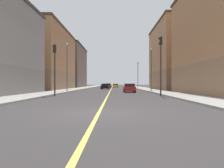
{
  "coord_description": "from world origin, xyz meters",
  "views": [
    {
      "loc": [
        0.74,
        -10.19,
        1.43
      ],
      "look_at": [
        0.27,
        34.91,
        1.26
      ],
      "focal_mm": 34.09,
      "sensor_mm": 36.0,
      "label": 1
    }
  ],
  "objects_px": {
    "building_left_mid": "(180,57)",
    "traffic_light_left_near": "(161,58)",
    "traffic_light_right_near": "(55,63)",
    "car_red": "(129,88)",
    "street_lamp_left_near": "(151,65)",
    "street_lamp_right_near": "(67,62)",
    "car_black": "(105,86)",
    "building_right_midblock": "(42,59)",
    "car_maroon": "(108,86)",
    "car_yellow": "(116,86)",
    "building_right_distant": "(67,67)",
    "street_lamp_left_far": "(138,72)",
    "car_white": "(108,85)"
  },
  "relations": [
    {
      "from": "building_left_mid",
      "to": "street_lamp_right_near",
      "type": "distance_m",
      "value": 26.13
    },
    {
      "from": "street_lamp_left_far",
      "to": "car_black",
      "type": "distance_m",
      "value": 10.12
    },
    {
      "from": "traffic_light_right_near",
      "to": "street_lamp_right_near",
      "type": "bearing_deg",
      "value": 95.22
    },
    {
      "from": "building_left_mid",
      "to": "street_lamp_left_far",
      "type": "xyz_separation_m",
      "value": [
        -8.55,
        8.2,
        -2.97
      ]
    },
    {
      "from": "traffic_light_left_near",
      "to": "car_white",
      "type": "height_order",
      "value": "traffic_light_left_near"
    },
    {
      "from": "street_lamp_right_near",
      "to": "car_white",
      "type": "xyz_separation_m",
      "value": [
        5.61,
        35.18,
        -4.17
      ]
    },
    {
      "from": "car_maroon",
      "to": "traffic_light_left_near",
      "type": "bearing_deg",
      "value": -79.24
    },
    {
      "from": "building_right_midblock",
      "to": "building_right_distant",
      "type": "distance_m",
      "value": 25.54
    },
    {
      "from": "traffic_light_right_near",
      "to": "car_red",
      "type": "height_order",
      "value": "traffic_light_right_near"
    },
    {
      "from": "street_lamp_left_near",
      "to": "street_lamp_left_far",
      "type": "relative_size",
      "value": 1.05
    },
    {
      "from": "building_right_distant",
      "to": "car_yellow",
      "type": "height_order",
      "value": "building_right_distant"
    },
    {
      "from": "building_right_distant",
      "to": "car_red",
      "type": "bearing_deg",
      "value": -64.59
    },
    {
      "from": "traffic_light_left_near",
      "to": "car_white",
      "type": "bearing_deg",
      "value": 99.08
    },
    {
      "from": "car_white",
      "to": "street_lamp_left_near",
      "type": "bearing_deg",
      "value": -76.18
    },
    {
      "from": "street_lamp_left_near",
      "to": "street_lamp_right_near",
      "type": "xyz_separation_m",
      "value": [
        -13.97,
        -1.19,
        0.31
      ]
    },
    {
      "from": "street_lamp_left_near",
      "to": "building_left_mid",
      "type": "bearing_deg",
      "value": 54.16
    },
    {
      "from": "traffic_light_right_near",
      "to": "car_black",
      "type": "xyz_separation_m",
      "value": [
        4.51,
        27.87,
        -3.09
      ]
    },
    {
      "from": "car_yellow",
      "to": "building_right_distant",
      "type": "bearing_deg",
      "value": 178.11
    },
    {
      "from": "street_lamp_left_near",
      "to": "building_right_midblock",
      "type": "bearing_deg",
      "value": 152.38
    },
    {
      "from": "street_lamp_left_far",
      "to": "car_maroon",
      "type": "height_order",
      "value": "street_lamp_left_far"
    },
    {
      "from": "traffic_light_left_near",
      "to": "street_lamp_left_near",
      "type": "distance_m",
      "value": 12.0
    },
    {
      "from": "building_left_mid",
      "to": "traffic_light_left_near",
      "type": "height_order",
      "value": "building_left_mid"
    },
    {
      "from": "building_right_midblock",
      "to": "car_maroon",
      "type": "height_order",
      "value": "building_right_midblock"
    },
    {
      "from": "car_black",
      "to": "car_red",
      "type": "relative_size",
      "value": 1.08
    },
    {
      "from": "traffic_light_left_near",
      "to": "street_lamp_right_near",
      "type": "height_order",
      "value": "street_lamp_right_near"
    },
    {
      "from": "building_right_distant",
      "to": "car_maroon",
      "type": "distance_m",
      "value": 19.94
    },
    {
      "from": "traffic_light_left_near",
      "to": "car_yellow",
      "type": "xyz_separation_m",
      "value": [
        -4.76,
        48.72,
        -3.63
      ]
    },
    {
      "from": "street_lamp_left_near",
      "to": "car_black",
      "type": "xyz_separation_m",
      "value": [
        -8.48,
        15.92,
        -3.88
      ]
    },
    {
      "from": "traffic_light_right_near",
      "to": "car_yellow",
      "type": "distance_m",
      "value": 49.35
    },
    {
      "from": "building_right_distant",
      "to": "traffic_light_right_near",
      "type": "xyz_separation_m",
      "value": [
        9.53,
        -49.27,
        -3.35
      ]
    },
    {
      "from": "car_maroon",
      "to": "car_yellow",
      "type": "height_order",
      "value": "car_maroon"
    },
    {
      "from": "building_right_midblock",
      "to": "car_maroon",
      "type": "xyz_separation_m",
      "value": [
        14.44,
        13.4,
        -6.19
      ]
    },
    {
      "from": "car_white",
      "to": "building_right_midblock",
      "type": "bearing_deg",
      "value": -122.51
    },
    {
      "from": "street_lamp_left_far",
      "to": "car_white",
      "type": "height_order",
      "value": "street_lamp_left_far"
    },
    {
      "from": "building_right_distant",
      "to": "traffic_light_left_near",
      "type": "bearing_deg",
      "value": -66.43
    },
    {
      "from": "building_right_midblock",
      "to": "traffic_light_left_near",
      "type": "distance_m",
      "value": 32.13
    },
    {
      "from": "building_right_midblock",
      "to": "street_lamp_right_near",
      "type": "relative_size",
      "value": 2.88
    },
    {
      "from": "street_lamp_right_near",
      "to": "car_white",
      "type": "bearing_deg",
      "value": 80.94
    },
    {
      "from": "street_lamp_right_near",
      "to": "car_white",
      "type": "relative_size",
      "value": 1.72
    },
    {
      "from": "building_left_mid",
      "to": "car_white",
      "type": "distance_m",
      "value": 28.65
    },
    {
      "from": "street_lamp_right_near",
      "to": "car_black",
      "type": "xyz_separation_m",
      "value": [
        5.49,
        17.11,
        -4.19
      ]
    },
    {
      "from": "building_right_midblock",
      "to": "traffic_light_right_near",
      "type": "relative_size",
      "value": 3.91
    },
    {
      "from": "traffic_light_right_near",
      "to": "car_black",
      "type": "relative_size",
      "value": 1.32
    },
    {
      "from": "traffic_light_left_near",
      "to": "building_left_mid",
      "type": "bearing_deg",
      "value": 68.1
    },
    {
      "from": "traffic_light_right_near",
      "to": "car_white",
      "type": "relative_size",
      "value": 1.27
    },
    {
      "from": "car_black",
      "to": "car_red",
      "type": "xyz_separation_m",
      "value": [
        4.65,
        -17.94,
        0.01
      ]
    },
    {
      "from": "street_lamp_right_near",
      "to": "car_black",
      "type": "bearing_deg",
      "value": 72.21
    },
    {
      "from": "car_maroon",
      "to": "car_black",
      "type": "bearing_deg",
      "value": -92.5
    },
    {
      "from": "building_right_midblock",
      "to": "car_maroon",
      "type": "relative_size",
      "value": 5.38
    },
    {
      "from": "street_lamp_left_near",
      "to": "car_red",
      "type": "bearing_deg",
      "value": -152.07
    }
  ]
}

